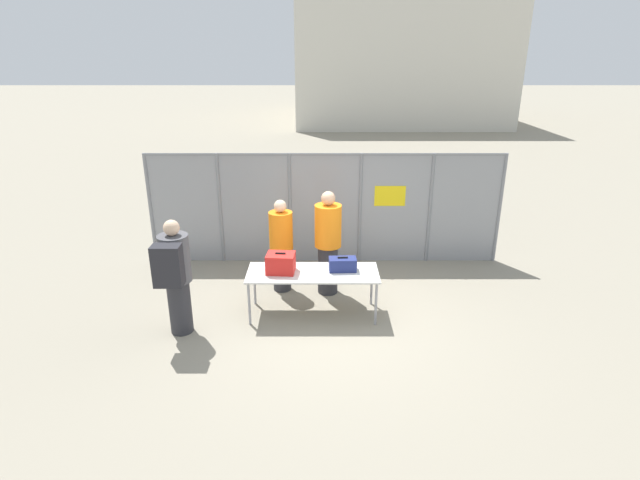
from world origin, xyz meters
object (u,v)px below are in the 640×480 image
Objects in this scene: suitcase_navy at (341,264)px; utility_trailer at (381,203)px; traveler_hooded at (173,274)px; security_worker_near at (326,242)px; inspection_table at (311,275)px; security_worker_far at (279,245)px; suitcase_red at (279,263)px.

suitcase_navy reaches higher than utility_trailer.
security_worker_near reaches higher than traveler_hooded.
traveler_hooded is (-1.98, -0.60, 0.29)m from inspection_table.
traveler_hooded is 2.06m from security_worker_far.
inspection_table is at bearing 118.73° from security_worker_far.
traveler_hooded reaches higher than security_worker_far.
utility_trailer is (1.47, 4.14, -0.54)m from security_worker_near.
suitcase_red is at bearing 14.87° from traveler_hooded.
traveler_hooded is at bearing 43.45° from security_worker_far.
utility_trailer is at bearing 65.78° from suitcase_red.
inspection_table is at bearing -109.18° from utility_trailer.
inspection_table is at bearing -0.91° from suitcase_red.
suitcase_red is 1.09m from security_worker_near.
traveler_hooded is (-2.45, -0.66, 0.13)m from suitcase_navy.
utility_trailer is at bearing -99.92° from security_worker_near.
utility_trailer is (1.72, 4.93, -0.28)m from inspection_table.
security_worker_near is 0.82m from security_worker_far.
security_worker_near is at bearing -109.50° from utility_trailer.
traveler_hooded is 2.62m from security_worker_near.
suitcase_red is at bearing 55.87° from security_worker_near.
utility_trailer is at bearing 75.63° from suitcase_navy.
traveler_hooded is 6.67m from utility_trailer.
security_worker_far is at bearing 93.67° from suitcase_red.
suitcase_navy is 2.54m from traveler_hooded.
suitcase_navy is at bearing 3.61° from suitcase_red.
inspection_table is 1.07m from security_worker_far.
traveler_hooded reaches higher than inspection_table.
security_worker_far is 0.39× the size of utility_trailer.
security_worker_near is 4.43m from utility_trailer.
suitcase_red is 0.26× the size of traveler_hooded.
security_worker_far reaches higher than utility_trailer.
suitcase_navy is at bearing 7.83° from traveler_hooded.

